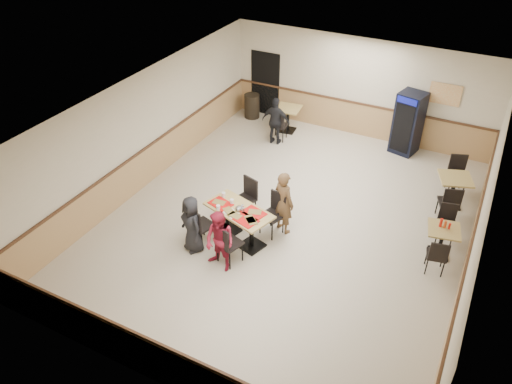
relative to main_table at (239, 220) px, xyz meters
The scene contains 20 objects.
ground 1.43m from the main_table, 57.00° to the left, with size 10.00×10.00×0.00m, color beige.
room_shell 4.43m from the main_table, 55.69° to the left, with size 10.00×10.00×10.00m.
main_table is the anchor object (origin of this frame).
main_chairs 0.06m from the main_table, 163.48° to the left, with size 1.82×2.11×1.04m.
diner_woman_left 1.06m from the main_table, 134.42° to the right, with size 0.66×0.43×1.36m, color black.
diner_woman_right 1.02m from the main_table, 84.14° to the right, with size 0.69×0.54×1.41m, color maroon.
diner_man_opposite 1.08m from the main_table, 45.58° to the left, with size 0.57×0.37×1.56m, color brown.
lone_diner 4.59m from the main_table, 105.15° to the left, with size 0.85×0.35×1.45m, color black.
tabletop_clutter 0.31m from the main_table, 70.99° to the right, with size 1.39×0.83×0.12m.
side_table_near 4.41m from the main_table, 20.31° to the left, with size 0.79×0.79×0.71m.
side_table_near_chair_south 4.24m from the main_table, 13.07° to the left, with size 0.42×0.42×0.90m, color black, non-canonical shape.
side_table_near_chair_north 4.63m from the main_table, 26.93° to the left, with size 0.42×0.42×0.90m, color black, non-canonical shape.
side_table_far 5.37m from the main_table, 41.43° to the left, with size 0.96×0.96×0.80m.
side_table_far_chair_south 4.97m from the main_table, 35.87° to the left, with size 0.47×0.47×1.02m, color black, non-canonical shape.
side_table_far_chair_north 5.81m from the main_table, 46.18° to the left, with size 0.47×0.47×1.02m, color black, non-canonical shape.
condiment_caddy 4.40m from the main_table, 21.06° to the left, with size 0.23×0.06×0.20m.
back_table 5.44m from the main_table, 102.71° to the left, with size 0.81×0.81×0.78m.
back_table_chair_lone 4.84m from the main_table, 104.34° to the left, with size 0.46×0.46×0.99m, color black, non-canonical shape.
pepsi_cooler 6.18m from the main_table, 67.62° to the left, with size 0.82×0.82×1.82m.
trash_bin 6.25m from the main_table, 115.01° to the left, with size 0.50×0.50×0.78m, color black.
Camera 1 is at (3.62, -8.72, 7.37)m, focal length 35.00 mm.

